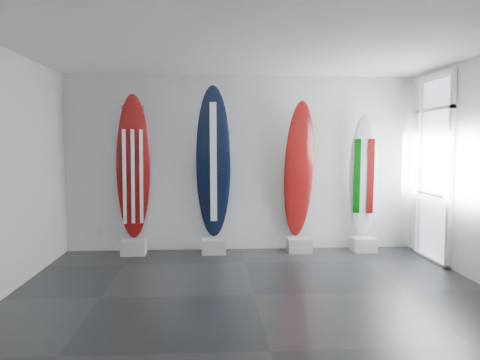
{
  "coord_description": "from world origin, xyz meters",
  "views": [
    {
      "loc": [
        -0.51,
        -5.52,
        1.84
      ],
      "look_at": [
        -0.09,
        1.4,
        1.3
      ],
      "focal_mm": 34.75,
      "sensor_mm": 36.0,
      "label": 1
    }
  ],
  "objects": [
    {
      "name": "display_block_navy",
      "position": [
        -0.48,
        2.18,
        0.12
      ],
      "size": [
        0.4,
        0.3,
        0.24
      ],
      "primitive_type": "cube",
      "color": "silver",
      "rests_on": "floor"
    },
    {
      "name": "glass_door",
      "position": [
        2.97,
        1.55,
        1.43
      ],
      "size": [
        0.12,
        1.16,
        2.85
      ],
      "primitive_type": null,
      "color": "white",
      "rests_on": "floor"
    },
    {
      "name": "surfboard_usa",
      "position": [
        -1.81,
        2.28,
        1.44
      ],
      "size": [
        0.61,
        0.44,
        2.42
      ],
      "primitive_type": "ellipsoid",
      "rotation": [
        0.1,
        0.0,
        0.22
      ],
      "color": "maroon",
      "rests_on": "display_block_usa"
    },
    {
      "name": "display_block_swiss",
      "position": [
        0.97,
        2.18,
        0.12
      ],
      "size": [
        0.4,
        0.3,
        0.24
      ],
      "primitive_type": "cube",
      "color": "silver",
      "rests_on": "floor"
    },
    {
      "name": "floor",
      "position": [
        0.0,
        0.0,
        0.0
      ],
      "size": [
        6.0,
        6.0,
        0.0
      ],
      "primitive_type": "plane",
      "color": "black",
      "rests_on": "ground"
    },
    {
      "name": "wall_outlet",
      "position": [
        -2.45,
        2.48,
        0.35
      ],
      "size": [
        0.09,
        0.02,
        0.13
      ],
      "primitive_type": "cube",
      "color": "silver",
      "rests_on": "wall_back"
    },
    {
      "name": "ceiling",
      "position": [
        0.0,
        0.0,
        3.0
      ],
      "size": [
        6.0,
        6.0,
        0.0
      ],
      "primitive_type": "plane",
      "rotation": [
        3.14,
        0.0,
        0.0
      ],
      "color": "white",
      "rests_on": "wall_back"
    },
    {
      "name": "surfboard_italy",
      "position": [
        2.08,
        2.28,
        1.29
      ],
      "size": [
        0.5,
        0.28,
        2.1
      ],
      "primitive_type": "ellipsoid",
      "rotation": [
        0.06,
        0.0,
        -0.18
      ],
      "color": "white",
      "rests_on": "display_block_italy"
    },
    {
      "name": "surfboard_navy",
      "position": [
        -0.48,
        2.28,
        1.52
      ],
      "size": [
        0.59,
        0.42,
        2.56
      ],
      "primitive_type": "ellipsoid",
      "rotation": [
        0.13,
        0.0,
        -0.03
      ],
      "color": "black",
      "rests_on": "display_block_navy"
    },
    {
      "name": "wall_back",
      "position": [
        0.0,
        2.5,
        1.5
      ],
      "size": [
        6.0,
        0.0,
        6.0
      ],
      "primitive_type": "plane",
      "rotation": [
        1.57,
        0.0,
        0.0
      ],
      "color": "white",
      "rests_on": "ground"
    },
    {
      "name": "wall_front",
      "position": [
        0.0,
        -2.5,
        1.5
      ],
      "size": [
        6.0,
        0.0,
        6.0
      ],
      "primitive_type": "plane",
      "rotation": [
        -1.57,
        0.0,
        0.0
      ],
      "color": "white",
      "rests_on": "ground"
    },
    {
      "name": "display_block_usa",
      "position": [
        -1.81,
        2.18,
        0.12
      ],
      "size": [
        0.4,
        0.3,
        0.24
      ],
      "primitive_type": "cube",
      "color": "silver",
      "rests_on": "floor"
    },
    {
      "name": "surfboard_swiss",
      "position": [
        0.97,
        2.28,
        1.4
      ],
      "size": [
        0.58,
        0.44,
        2.32
      ],
      "primitive_type": "ellipsoid",
      "rotation": [
        0.12,
        0.0,
        0.18
      ],
      "color": "maroon",
      "rests_on": "display_block_swiss"
    },
    {
      "name": "display_block_italy",
      "position": [
        2.08,
        2.18,
        0.12
      ],
      "size": [
        0.4,
        0.3,
        0.24
      ],
      "primitive_type": "cube",
      "color": "silver",
      "rests_on": "floor"
    }
  ]
}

